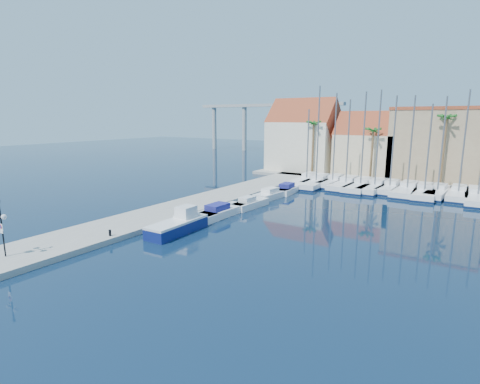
# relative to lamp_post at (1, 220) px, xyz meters

# --- Properties ---
(ground) EXTENTS (260.00, 260.00, 0.00)m
(ground) POSITION_rel_lamp_post_xyz_m (9.03, 7.10, -3.26)
(ground) COLOR black
(ground) RESTS_ON ground
(quay_west) EXTENTS (6.00, 77.00, 0.50)m
(quay_west) POSITION_rel_lamp_post_xyz_m (0.03, 20.60, -3.01)
(quay_west) COLOR gray
(quay_west) RESTS_ON ground
(shore_north) EXTENTS (54.00, 16.00, 0.50)m
(shore_north) POSITION_rel_lamp_post_xyz_m (19.03, 55.10, -3.01)
(shore_north) COLOR gray
(shore_north) RESTS_ON ground
(lamp_post) EXTENTS (1.43, 0.40, 4.20)m
(lamp_post) POSITION_rel_lamp_post_xyz_m (0.00, 0.00, 0.00)
(lamp_post) COLOR black
(lamp_post) RESTS_ON quay_west
(bollard) EXTENTS (0.22, 0.22, 0.54)m
(bollard) POSITION_rel_lamp_post_xyz_m (2.35, 7.28, -2.49)
(bollard) COLOR black
(bollard) RESTS_ON quay_west
(fishing_boat) EXTENTS (2.36, 6.52, 2.26)m
(fishing_boat) POSITION_rel_lamp_post_xyz_m (5.46, 12.41, -2.51)
(fishing_boat) COLOR navy
(fishing_boat) RESTS_ON ground
(motorboat_west_0) EXTENTS (2.14, 6.49, 1.40)m
(motorboat_west_0) POSITION_rel_lamp_post_xyz_m (5.22, 14.37, -2.75)
(motorboat_west_0) COLOR white
(motorboat_west_0) RESTS_ON ground
(motorboat_west_1) EXTENTS (2.42, 7.16, 1.40)m
(motorboat_west_1) POSITION_rel_lamp_post_xyz_m (5.11, 19.42, -2.75)
(motorboat_west_1) COLOR white
(motorboat_west_1) RESTS_ON ground
(motorboat_west_2) EXTENTS (2.08, 5.55, 1.40)m
(motorboat_west_2) POSITION_rel_lamp_post_xyz_m (5.82, 24.11, -2.75)
(motorboat_west_2) COLOR white
(motorboat_west_2) RESTS_ON ground
(motorboat_west_3) EXTENTS (2.58, 6.43, 1.40)m
(motorboat_west_3) POSITION_rel_lamp_post_xyz_m (5.34, 30.50, -2.75)
(motorboat_west_3) COLOR white
(motorboat_west_3) RESTS_ON ground
(motorboat_west_4) EXTENTS (2.64, 6.76, 1.40)m
(motorboat_west_4) POSITION_rel_lamp_post_xyz_m (5.46, 34.92, -2.75)
(motorboat_west_4) COLOR white
(motorboat_west_4) RESTS_ON ground
(sailboat_0) EXTENTS (3.03, 9.80, 11.64)m
(sailboat_0) POSITION_rel_lamp_post_xyz_m (4.80, 43.31, -2.68)
(sailboat_0) COLOR white
(sailboat_0) RESTS_ON ground
(sailboat_1) EXTENTS (3.48, 11.83, 14.94)m
(sailboat_1) POSITION_rel_lamp_post_xyz_m (6.89, 42.24, -2.67)
(sailboat_1) COLOR white
(sailboat_1) RESTS_ON ground
(sailboat_2) EXTENTS (2.73, 9.37, 13.92)m
(sailboat_2) POSITION_rel_lamp_post_xyz_m (8.90, 43.86, -2.64)
(sailboat_2) COLOR white
(sailboat_2) RESTS_ON ground
(sailboat_3) EXTENTS (2.95, 10.70, 12.94)m
(sailboat_3) POSITION_rel_lamp_post_xyz_m (11.24, 43.08, -2.68)
(sailboat_3) COLOR white
(sailboat_3) RESTS_ON ground
(sailboat_4) EXTENTS (2.89, 10.87, 13.92)m
(sailboat_4) POSITION_rel_lamp_post_xyz_m (13.47, 42.88, -2.67)
(sailboat_4) COLOR white
(sailboat_4) RESTS_ON ground
(sailboat_5) EXTENTS (3.41, 10.59, 14.12)m
(sailboat_5) POSITION_rel_lamp_post_xyz_m (15.46, 43.05, -2.66)
(sailboat_5) COLOR white
(sailboat_5) RESTS_ON ground
(sailboat_6) EXTENTS (2.62, 8.85, 13.31)m
(sailboat_6) POSITION_rel_lamp_post_xyz_m (17.41, 43.38, -2.63)
(sailboat_6) COLOR white
(sailboat_6) RESTS_ON ground
(sailboat_7) EXTENTS (3.04, 10.68, 13.24)m
(sailboat_7) POSITION_rel_lamp_post_xyz_m (19.74, 43.13, -2.67)
(sailboat_7) COLOR white
(sailboat_7) RESTS_ON ground
(sailboat_8) EXTENTS (3.47, 10.48, 12.11)m
(sailboat_8) POSITION_rel_lamp_post_xyz_m (21.89, 42.77, -2.68)
(sailboat_8) COLOR white
(sailboat_8) RESTS_ON ground
(sailboat_9) EXTENTS (2.89, 8.79, 13.06)m
(sailboat_9) POSITION_rel_lamp_post_xyz_m (23.43, 43.39, -2.64)
(sailboat_9) COLOR white
(sailboat_9) RESTS_ON ground
(sailboat_10) EXTENTS (2.44, 9.18, 13.80)m
(sailboat_10) POSITION_rel_lamp_post_xyz_m (25.77, 43.80, -2.64)
(sailboat_10) COLOR white
(sailboat_10) RESTS_ON ground
(sailboat_11) EXTENTS (3.62, 11.48, 11.60)m
(sailboat_11) POSITION_rel_lamp_post_xyz_m (27.92, 43.24, -2.70)
(sailboat_11) COLOR white
(sailboat_11) RESTS_ON ground
(building_0) EXTENTS (12.30, 9.00, 13.50)m
(building_0) POSITION_rel_lamp_post_xyz_m (-0.97, 54.10, 3.27)
(building_0) COLOR beige
(building_0) RESTS_ON shore_north
(building_1) EXTENTS (10.30, 8.00, 11.00)m
(building_1) POSITION_rel_lamp_post_xyz_m (11.03, 54.10, 2.04)
(building_1) COLOR beige
(building_1) RESTS_ON shore_north
(building_2) EXTENTS (14.20, 10.20, 11.50)m
(building_2) POSITION_rel_lamp_post_xyz_m (22.03, 55.10, 3.00)
(building_2) COLOR #9E8361
(building_2) RESTS_ON shore_north
(palm_0) EXTENTS (2.60, 2.60, 10.15)m
(palm_0) POSITION_rel_lamp_post_xyz_m (3.03, 49.10, 5.82)
(palm_0) COLOR brown
(palm_0) RESTS_ON shore_north
(palm_1) EXTENTS (2.60, 2.60, 9.15)m
(palm_1) POSITION_rel_lamp_post_xyz_m (13.03, 49.10, 4.88)
(palm_1) COLOR brown
(palm_1) RESTS_ON shore_north
(palm_2) EXTENTS (2.60, 2.60, 11.15)m
(palm_2) POSITION_rel_lamp_post_xyz_m (23.03, 49.10, 6.76)
(palm_2) COLOR brown
(palm_2) RESTS_ON shore_north
(viaduct) EXTENTS (48.00, 2.20, 14.45)m
(viaduct) POSITION_rel_lamp_post_xyz_m (-30.05, 89.10, 6.99)
(viaduct) COLOR #9E9E99
(viaduct) RESTS_ON ground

